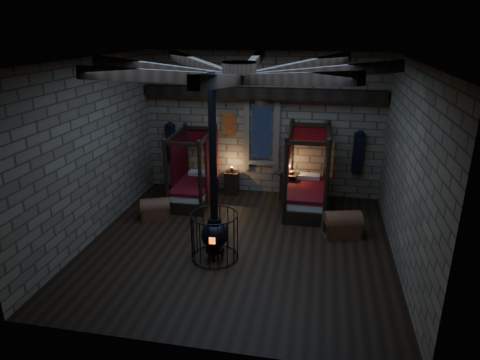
% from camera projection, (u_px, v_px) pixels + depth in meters
% --- Properties ---
extents(room, '(7.02, 7.02, 4.29)m').
position_uv_depth(room, '(240.00, 83.00, 8.88)').
color(room, black).
rests_on(room, ground).
extents(bed_left, '(1.07, 1.97, 2.04)m').
position_uv_depth(bed_left, '(194.00, 185.00, 12.39)').
color(bed_left, black).
rests_on(bed_left, ground).
extents(bed_right, '(1.16, 2.17, 2.25)m').
position_uv_depth(bed_right, '(306.00, 190.00, 11.86)').
color(bed_right, black).
rests_on(bed_right, ground).
extents(trunk_left, '(0.89, 0.74, 0.56)m').
position_uv_depth(trunk_left, '(155.00, 209.00, 11.39)').
color(trunk_left, brown).
rests_on(trunk_left, ground).
extents(trunk_right, '(1.00, 0.77, 0.65)m').
position_uv_depth(trunk_right, '(342.00, 225.00, 10.42)').
color(trunk_right, brown).
rests_on(trunk_right, ground).
extents(nightstand_left, '(0.44, 0.42, 0.85)m').
position_uv_depth(nightstand_left, '(232.00, 182.00, 13.00)').
color(nightstand_left, black).
rests_on(nightstand_left, ground).
extents(nightstand_right, '(0.60, 0.59, 0.87)m').
position_uv_depth(nightstand_right, '(289.00, 186.00, 12.56)').
color(nightstand_right, black).
rests_on(nightstand_right, ground).
extents(stove, '(1.04, 1.04, 4.05)m').
position_uv_depth(stove, '(215.00, 232.00, 9.28)').
color(stove, black).
rests_on(stove, ground).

